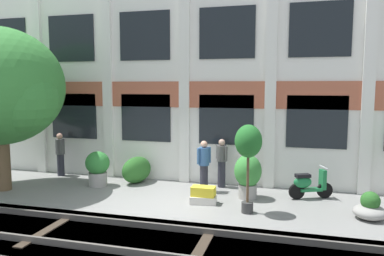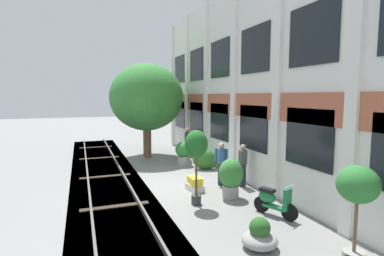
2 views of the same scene
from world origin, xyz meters
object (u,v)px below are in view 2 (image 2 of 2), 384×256
at_px(potted_plant_wide_bowl, 260,236).
at_px(topiary_hedge, 206,159).
at_px(broadleaf_tree, 147,99).
at_px(potted_plant_fluted_column, 184,152).
at_px(scooter_second_parked, 273,201).
at_px(resident_watching_tracks, 188,141).
at_px(potted_plant_square_trough, 195,184).
at_px(potted_plant_ribbed_drum, 231,176).
at_px(potted_plant_terracotta_small, 196,148).
at_px(resident_near_plants, 221,162).
at_px(resident_by_doorway, 243,164).
at_px(potted_plant_low_pan, 358,190).

distance_m(potted_plant_wide_bowl, topiary_hedge, 7.44).
xyz_separation_m(broadleaf_tree, potted_plant_fluted_column, (2.73, 1.24, -2.62)).
bearing_deg(scooter_second_parked, resident_watching_tracks, 152.53).
xyz_separation_m(potted_plant_square_trough, resident_watching_tracks, (-6.02, 1.87, 0.63)).
distance_m(potted_plant_ribbed_drum, potted_plant_terracotta_small, 1.71).
bearing_deg(broadleaf_tree, resident_near_plants, 13.52).
relative_size(potted_plant_fluted_column, resident_near_plants, 0.72).
bearing_deg(scooter_second_parked, potted_plant_terracotta_small, -156.97).
relative_size(potted_plant_square_trough, resident_by_doorway, 0.49).
bearing_deg(potted_plant_ribbed_drum, potted_plant_wide_bowl, -16.72).
xyz_separation_m(broadleaf_tree, resident_watching_tracks, (0.62, 2.21, -2.41)).
bearing_deg(resident_near_plants, scooter_second_parked, 42.15).
bearing_deg(resident_by_doorway, potted_plant_low_pan, 123.92).
relative_size(resident_watching_tracks, topiary_hedge, 1.31).
bearing_deg(resident_by_doorway, resident_watching_tracks, -51.36).
bearing_deg(scooter_second_parked, potted_plant_square_trough, 179.55).
height_order(potted_plant_terracotta_small, resident_by_doorway, potted_plant_terracotta_small).
bearing_deg(potted_plant_terracotta_small, potted_plant_fluted_column, 165.34).
relative_size(potted_plant_ribbed_drum, potted_plant_low_pan, 0.66).
relative_size(broadleaf_tree, potted_plant_wide_bowl, 6.38).
bearing_deg(potted_plant_ribbed_drum, broadleaf_tree, -171.42).
xyz_separation_m(potted_plant_terracotta_small, potted_plant_square_trough, (-1.33, 0.47, -1.60)).
bearing_deg(potted_plant_square_trough, potted_plant_wide_bowl, -1.66).
height_order(potted_plant_ribbed_drum, resident_by_doorway, resident_by_doorway).
bearing_deg(topiary_hedge, potted_plant_terracotta_small, -26.88).
distance_m(potted_plant_square_trough, potted_plant_low_pan, 5.89).
bearing_deg(resident_near_plants, topiary_hedge, -148.83).
relative_size(potted_plant_wide_bowl, potted_plant_low_pan, 0.40).
distance_m(broadleaf_tree, potted_plant_square_trough, 7.31).
height_order(potted_plant_square_trough, resident_watching_tracks, resident_watching_tracks).
height_order(potted_plant_ribbed_drum, scooter_second_parked, potted_plant_ribbed_drum).
height_order(broadleaf_tree, potted_plant_square_trough, broadleaf_tree).
distance_m(potted_plant_fluted_column, resident_near_plants, 3.67).
height_order(broadleaf_tree, resident_near_plants, broadleaf_tree).
height_order(potted_plant_wide_bowl, topiary_hedge, topiary_hedge).
height_order(scooter_second_parked, resident_near_plants, resident_near_plants).
distance_m(potted_plant_wide_bowl, potted_plant_fluted_column, 8.41).
xyz_separation_m(potted_plant_square_trough, scooter_second_parked, (2.97, 1.28, 0.20)).
distance_m(potted_plant_ribbed_drum, potted_plant_square_trough, 1.54).
bearing_deg(resident_watching_tracks, topiary_hedge, 132.20).
bearing_deg(potted_plant_terracotta_small, broadleaf_tree, 179.05).
relative_size(potted_plant_ribbed_drum, potted_plant_terracotta_small, 0.56).
height_order(potted_plant_ribbed_drum, potted_plant_wide_bowl, potted_plant_ribbed_drum).
relative_size(scooter_second_parked, topiary_hedge, 1.05).
distance_m(scooter_second_parked, resident_by_doorway, 2.89).
relative_size(scooter_second_parked, resident_near_plants, 0.78).
bearing_deg(topiary_hedge, broadleaf_tree, -152.95).
bearing_deg(broadleaf_tree, resident_by_doorway, 18.02).
xyz_separation_m(potted_plant_terracotta_small, resident_by_doorway, (-1.15, 2.35, -0.96)).
xyz_separation_m(potted_plant_terracotta_small, topiary_hedge, (-4.13, 2.09, -1.37)).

